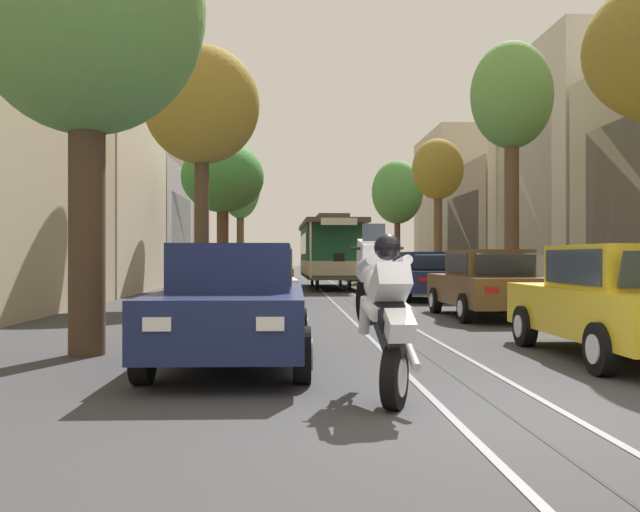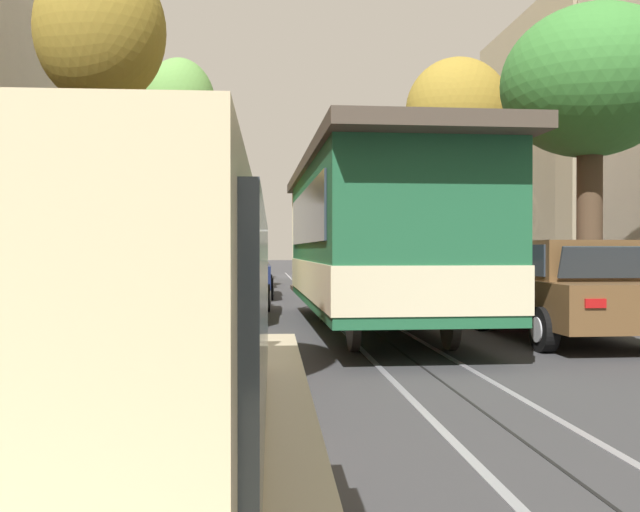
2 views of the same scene
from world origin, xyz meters
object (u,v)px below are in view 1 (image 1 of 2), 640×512
object	(u,v)px
parked_car_red_fifth_right	(380,269)
parked_car_brown_far_right	(355,266)
parked_car_yellow_near_right	(621,301)
street_tree_kerb_left_near	(87,12)
street_tree_kerb_left_fourth	(240,185)
parked_car_navy_mid_right	(427,276)
street_tree_kerb_right_fourth	(397,193)
parked_car_brown_second_right	(487,283)
parked_car_beige_sixth_right	(363,267)
parked_car_red_fourth_left	(268,273)
parked_car_navy_mid_left	(257,277)
parked_car_brown_fifth_left	(269,270)
motorcycle_with_rider	(384,306)
cable_car_trolley	(329,252)
parked_car_navy_near_left	(234,304)
street_tree_kerb_left_second	(202,108)
street_tree_kerb_left_mid	(223,179)
parked_car_yellow_fourth_right	(400,272)
fire_hydrant	(168,309)
street_tree_kerb_right_mid	(438,172)
street_tree_kerb_right_second	(512,101)
parked_car_white_second_left	(251,285)
pedestrian_on_left_pavement	(486,269)

from	to	relation	value
parked_car_red_fifth_right	parked_car_brown_far_right	distance (m)	13.31
parked_car_yellow_near_right	street_tree_kerb_left_near	distance (m)	8.60
street_tree_kerb_left_near	street_tree_kerb_left_fourth	bearing A→B (deg)	89.57
parked_car_navy_mid_right	street_tree_kerb_right_fourth	distance (m)	17.31
parked_car_brown_second_right	parked_car_beige_sixth_right	distance (m)	25.92
parked_car_red_fourth_left	parked_car_navy_mid_left	bearing A→B (deg)	-91.64
parked_car_brown_fifth_left	motorcycle_with_rider	xyz separation A→B (m)	(1.84, -25.83, 0.13)
parked_car_brown_second_right	cable_car_trolley	size ratio (longest dim) A/B	0.48
parked_car_navy_near_left	street_tree_kerb_left_second	bearing A→B (deg)	99.14
street_tree_kerb_left_mid	motorcycle_with_rider	xyz separation A→B (m)	(3.75, -22.84, -3.89)
street_tree_kerb_left_fourth	cable_car_trolley	xyz separation A→B (m)	(4.64, -7.39, -3.86)
parked_car_red_fourth_left	parked_car_yellow_fourth_right	xyz separation A→B (m)	(5.52, 1.66, 0.00)
parked_car_navy_near_left	fire_hydrant	world-z (taller)	parked_car_navy_near_left
parked_car_brown_second_right	street_tree_kerb_right_mid	xyz separation A→B (m)	(2.19, 14.83, 4.47)
parked_car_navy_near_left	parked_car_brown_fifth_left	world-z (taller)	same
parked_car_brown_second_right	parked_car_brown_far_right	distance (m)	33.06
parked_car_red_fourth_left	parked_car_yellow_near_right	size ratio (longest dim) A/B	1.01
parked_car_yellow_fourth_right	parked_car_red_fifth_right	xyz separation A→B (m)	(0.08, 6.89, 0.00)
parked_car_yellow_near_right	street_tree_kerb_left_second	size ratio (longest dim) A/B	0.56
street_tree_kerb_left_near	street_tree_kerb_left_fourth	size ratio (longest dim) A/B	0.90
parked_car_brown_fifth_left	parked_car_beige_sixth_right	bearing A→B (deg)	58.26
cable_car_trolley	parked_car_brown_fifth_left	bearing A→B (deg)	158.48
street_tree_kerb_right_second	parked_car_red_fourth_left	bearing A→B (deg)	137.32
parked_car_navy_near_left	parked_car_beige_sixth_right	world-z (taller)	same
street_tree_kerb_left_mid	street_tree_kerb_left_fourth	world-z (taller)	street_tree_kerb_left_fourth
parked_car_navy_near_left	parked_car_red_fifth_right	size ratio (longest dim) A/B	1.00
parked_car_white_second_left	cable_car_trolley	xyz separation A→B (m)	(2.74, 16.74, 0.86)
parked_car_white_second_left	parked_car_beige_sixth_right	world-z (taller)	same
parked_car_brown_fifth_left	street_tree_kerb_left_near	bearing A→B (deg)	-95.07
parked_car_beige_sixth_right	parked_car_red_fourth_left	bearing A→B (deg)	-110.18
parked_car_white_second_left	parked_car_yellow_near_right	world-z (taller)	same
parked_car_brown_fifth_left	motorcycle_with_rider	world-z (taller)	motorcycle_with_rider
parked_car_red_fifth_right	street_tree_kerb_right_second	size ratio (longest dim) A/B	0.56
parked_car_brown_fifth_left	street_tree_kerb_left_mid	size ratio (longest dim) A/B	0.68
street_tree_kerb_right_second	street_tree_kerb_right_mid	world-z (taller)	street_tree_kerb_right_second
parked_car_navy_near_left	parked_car_navy_mid_left	size ratio (longest dim) A/B	1.00
street_tree_kerb_right_second	fire_hydrant	size ratio (longest dim) A/B	9.35
street_tree_kerb_right_mid	street_tree_kerb_right_fourth	xyz separation A→B (m)	(-0.48, 8.34, -0.17)
street_tree_kerb_right_mid	pedestrian_on_left_pavement	distance (m)	6.24
parked_car_brown_far_right	pedestrian_on_left_pavement	xyz separation A→B (m)	(2.86, -22.65, 0.16)
parked_car_red_fifth_right	parked_car_navy_near_left	bearing A→B (deg)	-101.88
parked_car_white_second_left	street_tree_kerb_left_fourth	xyz separation A→B (m)	(-1.90, 24.12, 4.72)
parked_car_navy_mid_left	fire_hydrant	distance (m)	7.96
street_tree_kerb_right_fourth	street_tree_kerb_right_second	bearing A→B (deg)	-88.94
parked_car_red_fifth_right	street_tree_kerb_right_second	world-z (taller)	street_tree_kerb_right_second
parked_car_brown_fifth_left	street_tree_kerb_left_fourth	xyz separation A→B (m)	(-1.79, 6.26, 4.72)
parked_car_brown_far_right	street_tree_kerb_left_fourth	size ratio (longest dim) A/B	0.57
parked_car_yellow_near_right	parked_car_yellow_fourth_right	size ratio (longest dim) A/B	0.99
parked_car_navy_mid_right	fire_hydrant	size ratio (longest dim) A/B	5.19
parked_car_navy_near_left	parked_car_navy_mid_right	xyz separation A→B (m)	(5.29, 13.12, 0.00)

